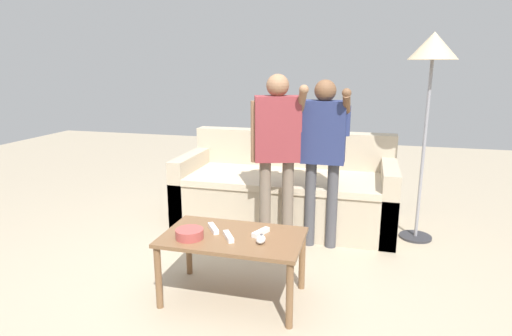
{
  "coord_description": "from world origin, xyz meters",
  "views": [
    {
      "loc": [
        0.9,
        -2.5,
        1.52
      ],
      "look_at": [
        0.13,
        0.39,
        0.79
      ],
      "focal_mm": 29.63,
      "sensor_mm": 36.0,
      "label": 1
    }
  ],
  "objects_px": {
    "game_remote_wand_near": "(228,236)",
    "game_remote_wand_far": "(213,228)",
    "coffee_table": "(233,244)",
    "player_center": "(277,142)",
    "couch": "(286,192)",
    "floor_lamp": "(432,58)",
    "game_remote_wand_spare": "(261,232)",
    "snack_bowl": "(190,234)",
    "game_remote_nunchuk": "(261,239)",
    "player_right": "(323,145)"
  },
  "relations": [
    {
      "from": "player_center",
      "to": "game_remote_wand_far",
      "type": "xyz_separation_m",
      "value": [
        -0.25,
        -0.82,
        -0.45
      ]
    },
    {
      "from": "game_remote_nunchuk",
      "to": "snack_bowl",
      "type": "bearing_deg",
      "value": -174.84
    },
    {
      "from": "couch",
      "to": "snack_bowl",
      "type": "xyz_separation_m",
      "value": [
        -0.32,
        -1.61,
        0.17
      ]
    },
    {
      "from": "coffee_table",
      "to": "game_remote_wand_spare",
      "type": "bearing_deg",
      "value": 19.99
    },
    {
      "from": "snack_bowl",
      "to": "player_center",
      "type": "relative_size",
      "value": 0.12
    },
    {
      "from": "game_remote_wand_far",
      "to": "player_center",
      "type": "bearing_deg",
      "value": 72.81
    },
    {
      "from": "coffee_table",
      "to": "game_remote_wand_near",
      "type": "relative_size",
      "value": 5.98
    },
    {
      "from": "coffee_table",
      "to": "floor_lamp",
      "type": "xyz_separation_m",
      "value": [
        1.28,
        1.38,
        1.19
      ]
    },
    {
      "from": "floor_lamp",
      "to": "game_remote_wand_far",
      "type": "bearing_deg",
      "value": -137.11
    },
    {
      "from": "game_remote_nunchuk",
      "to": "game_remote_wand_far",
      "type": "xyz_separation_m",
      "value": [
        -0.36,
        0.12,
        -0.01
      ]
    },
    {
      "from": "player_center",
      "to": "game_remote_wand_spare",
      "type": "distance_m",
      "value": 0.93
    },
    {
      "from": "coffee_table",
      "to": "snack_bowl",
      "type": "relative_size",
      "value": 5.1
    },
    {
      "from": "coffee_table",
      "to": "snack_bowl",
      "type": "bearing_deg",
      "value": -156.13
    },
    {
      "from": "couch",
      "to": "floor_lamp",
      "type": "bearing_deg",
      "value": -5.75
    },
    {
      "from": "player_center",
      "to": "game_remote_wand_near",
      "type": "xyz_separation_m",
      "value": [
        -0.11,
        -0.93,
        -0.45
      ]
    },
    {
      "from": "couch",
      "to": "snack_bowl",
      "type": "distance_m",
      "value": 1.65
    },
    {
      "from": "coffee_table",
      "to": "game_remote_wand_far",
      "type": "distance_m",
      "value": 0.18
    },
    {
      "from": "player_right",
      "to": "snack_bowl",
      "type": "bearing_deg",
      "value": -122.95
    },
    {
      "from": "player_center",
      "to": "player_right",
      "type": "height_order",
      "value": "player_center"
    },
    {
      "from": "coffee_table",
      "to": "floor_lamp",
      "type": "bearing_deg",
      "value": 47.1
    },
    {
      "from": "player_right",
      "to": "game_remote_wand_spare",
      "type": "height_order",
      "value": "player_right"
    },
    {
      "from": "coffee_table",
      "to": "game_remote_wand_spare",
      "type": "xyz_separation_m",
      "value": [
        0.17,
        0.06,
        0.07
      ]
    },
    {
      "from": "game_remote_nunchuk",
      "to": "game_remote_wand_far",
      "type": "relative_size",
      "value": 0.58
    },
    {
      "from": "game_remote_wand_far",
      "to": "game_remote_wand_near",
      "type": "bearing_deg",
      "value": -36.71
    },
    {
      "from": "couch",
      "to": "coffee_table",
      "type": "distance_m",
      "value": 1.5
    },
    {
      "from": "snack_bowl",
      "to": "couch",
      "type": "bearing_deg",
      "value": 78.87
    },
    {
      "from": "snack_bowl",
      "to": "player_right",
      "type": "distance_m",
      "value": 1.38
    },
    {
      "from": "couch",
      "to": "game_remote_wand_far",
      "type": "bearing_deg",
      "value": -98.47
    },
    {
      "from": "coffee_table",
      "to": "player_center",
      "type": "xyz_separation_m",
      "value": [
        0.1,
        0.87,
        0.53
      ]
    },
    {
      "from": "game_remote_wand_near",
      "to": "game_remote_wand_far",
      "type": "bearing_deg",
      "value": 143.29
    },
    {
      "from": "game_remote_wand_far",
      "to": "couch",
      "type": "bearing_deg",
      "value": 81.53
    },
    {
      "from": "game_remote_wand_far",
      "to": "coffee_table",
      "type": "bearing_deg",
      "value": -17.4
    },
    {
      "from": "couch",
      "to": "snack_bowl",
      "type": "bearing_deg",
      "value": -101.13
    },
    {
      "from": "game_remote_wand_near",
      "to": "player_right",
      "type": "bearing_deg",
      "value": 65.76
    },
    {
      "from": "game_remote_wand_near",
      "to": "couch",
      "type": "bearing_deg",
      "value": 87.25
    },
    {
      "from": "game_remote_nunchuk",
      "to": "game_remote_wand_far",
      "type": "height_order",
      "value": "game_remote_nunchuk"
    },
    {
      "from": "coffee_table",
      "to": "game_remote_wand_far",
      "type": "relative_size",
      "value": 5.97
    },
    {
      "from": "game_remote_wand_near",
      "to": "game_remote_wand_far",
      "type": "relative_size",
      "value": 1.0
    },
    {
      "from": "couch",
      "to": "game_remote_wand_spare",
      "type": "distance_m",
      "value": 1.45
    },
    {
      "from": "game_remote_wand_near",
      "to": "snack_bowl",
      "type": "bearing_deg",
      "value": -167.45
    },
    {
      "from": "coffee_table",
      "to": "game_remote_wand_near",
      "type": "bearing_deg",
      "value": -100.12
    },
    {
      "from": "player_center",
      "to": "couch",
      "type": "bearing_deg",
      "value": 93.43
    },
    {
      "from": "couch",
      "to": "game_remote_wand_spare",
      "type": "height_order",
      "value": "couch"
    },
    {
      "from": "floor_lamp",
      "to": "player_center",
      "type": "distance_m",
      "value": 1.44
    },
    {
      "from": "coffee_table",
      "to": "game_remote_wand_near",
      "type": "distance_m",
      "value": 0.09
    },
    {
      "from": "game_remote_wand_spare",
      "to": "floor_lamp",
      "type": "bearing_deg",
      "value": 49.86
    },
    {
      "from": "snack_bowl",
      "to": "game_remote_nunchuk",
      "type": "bearing_deg",
      "value": 5.16
    },
    {
      "from": "game_remote_wand_near",
      "to": "game_remote_wand_spare",
      "type": "bearing_deg",
      "value": 33.51
    },
    {
      "from": "game_remote_nunchuk",
      "to": "game_remote_wand_near",
      "type": "bearing_deg",
      "value": 176.69
    },
    {
      "from": "snack_bowl",
      "to": "game_remote_wand_far",
      "type": "height_order",
      "value": "snack_bowl"
    }
  ]
}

